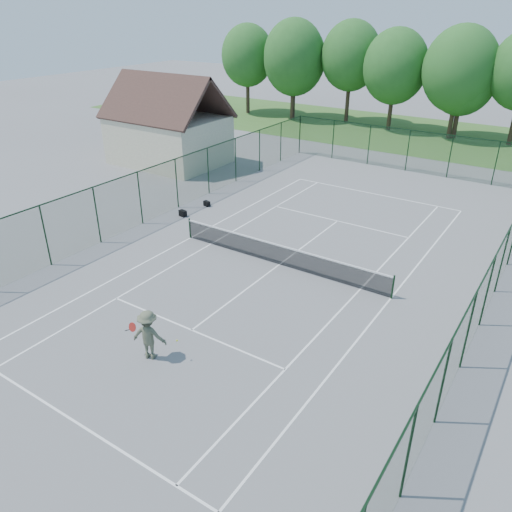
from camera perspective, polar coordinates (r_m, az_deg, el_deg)
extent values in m
plane|color=slate|center=(23.67, 2.68, -0.99)|extent=(140.00, 140.00, 0.00)
cube|color=#406C2A|center=(50.42, 21.10, 12.45)|extent=(80.00, 16.00, 0.01)
cube|color=white|center=(33.62, 13.33, 6.94)|extent=(10.97, 0.08, 0.01)
cube|color=white|center=(16.53, -20.29, -17.14)|extent=(10.97, 0.08, 0.01)
cube|color=white|center=(28.85, 9.31, 3.98)|extent=(8.23, 0.08, 0.01)
cube|color=white|center=(19.25, -7.35, -8.39)|extent=(8.23, 0.08, 0.01)
cube|color=white|center=(21.76, 15.17, -4.68)|extent=(0.08, 23.77, 0.01)
cube|color=white|center=(26.60, -7.48, 2.08)|extent=(0.08, 23.77, 0.01)
cube|color=white|center=(22.13, 11.85, -3.72)|extent=(0.08, 23.77, 0.01)
cube|color=white|center=(25.79, -5.16, 1.39)|extent=(0.08, 23.77, 0.01)
cube|color=white|center=(23.67, 2.68, -0.98)|extent=(0.08, 12.80, 0.01)
cylinder|color=black|center=(26.39, -7.57, 3.17)|extent=(0.08, 0.08, 1.10)
cylinder|color=black|center=(21.49, 15.38, -3.45)|extent=(0.08, 0.08, 1.10)
cube|color=black|center=(23.45, 2.71, 0.09)|extent=(11.00, 0.02, 0.96)
cube|color=white|center=(23.23, 2.73, 1.19)|extent=(11.00, 0.05, 0.07)
cube|color=#1B3E23|center=(38.76, 16.95, 11.45)|extent=(18.00, 0.02, 3.00)
cube|color=#1B3E23|center=(20.46, 24.91, -3.70)|extent=(0.02, 36.00, 3.00)
cube|color=#1B3E23|center=(28.33, -13.11, 6.45)|extent=(0.02, 36.00, 3.00)
cube|color=black|center=(38.42, 17.26, 13.60)|extent=(18.00, 0.05, 0.05)
cube|color=black|center=(19.81, 25.74, 0.05)|extent=(0.05, 36.00, 0.05)
cube|color=black|center=(27.86, -13.43, 9.33)|extent=(0.05, 36.00, 0.05)
cube|color=beige|center=(39.78, -9.91, 12.95)|extent=(8.00, 6.00, 3.50)
cube|color=#482E27|center=(40.24, -8.78, 17.91)|extent=(8.60, 3.27, 3.27)
cube|color=#482E27|center=(38.09, -11.90, 17.18)|extent=(8.60, 3.27, 3.27)
cylinder|color=#422E22|center=(55.90, 4.29, 17.56)|extent=(0.40, 0.40, 4.20)
ellipsoid|color=#2D6B28|center=(55.41, 4.44, 21.54)|extent=(6.40, 6.40, 7.40)
cylinder|color=#422E22|center=(50.00, 21.51, 14.76)|extent=(0.40, 0.40, 4.20)
ellipsoid|color=#2D6B28|center=(49.45, 22.30, 19.15)|extent=(6.40, 6.40, 7.40)
cube|color=black|center=(29.39, -8.37, 4.85)|extent=(0.48, 0.33, 0.36)
cube|color=black|center=(30.76, -5.65, 5.98)|extent=(0.45, 0.33, 0.31)
imported|color=#545941|center=(17.64, -12.16, -8.81)|extent=(1.37, 1.07, 1.86)
sphere|color=#C3D520|center=(17.39, -9.02, -9.52)|extent=(0.07, 0.07, 0.07)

